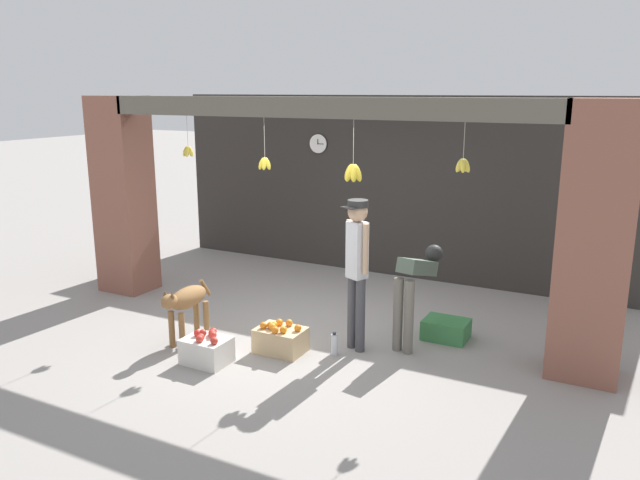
{
  "coord_description": "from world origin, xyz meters",
  "views": [
    {
      "loc": [
        3.51,
        -6.31,
        2.9
      ],
      "look_at": [
        0.0,
        0.42,
        1.08
      ],
      "focal_mm": 35.0,
      "sensor_mm": 36.0,
      "label": 1
    }
  ],
  "objects_px": {
    "shopkeeper": "(357,262)",
    "fruit_crate_oranges": "(280,339)",
    "produce_box_green": "(446,329)",
    "worker_stooping": "(415,284)",
    "fruit_crate_apples": "(207,349)",
    "water_bottle": "(334,344)",
    "dog": "(186,302)",
    "wall_clock": "(318,144)"
  },
  "relations": [
    {
      "from": "shopkeeper",
      "to": "fruit_crate_oranges",
      "type": "distance_m",
      "value": 1.24
    },
    {
      "from": "produce_box_green",
      "to": "worker_stooping",
      "type": "bearing_deg",
      "value": -129.22
    },
    {
      "from": "fruit_crate_oranges",
      "to": "fruit_crate_apples",
      "type": "height_order",
      "value": "fruit_crate_apples"
    },
    {
      "from": "fruit_crate_apples",
      "to": "water_bottle",
      "type": "height_order",
      "value": "fruit_crate_apples"
    },
    {
      "from": "dog",
      "to": "shopkeeper",
      "type": "xyz_separation_m",
      "value": [
        1.84,
        0.74,
        0.54
      ]
    },
    {
      "from": "fruit_crate_apples",
      "to": "produce_box_green",
      "type": "xyz_separation_m",
      "value": [
        2.12,
        1.87,
        -0.04
      ]
    },
    {
      "from": "water_bottle",
      "to": "wall_clock",
      "type": "bearing_deg",
      "value": 120.46
    },
    {
      "from": "worker_stooping",
      "to": "dog",
      "type": "bearing_deg",
      "value": -144.18
    },
    {
      "from": "fruit_crate_apples",
      "to": "wall_clock",
      "type": "distance_m",
      "value": 4.54
    },
    {
      "from": "dog",
      "to": "fruit_crate_apples",
      "type": "distance_m",
      "value": 0.74
    },
    {
      "from": "dog",
      "to": "shopkeeper",
      "type": "bearing_deg",
      "value": 110.31
    },
    {
      "from": "dog",
      "to": "wall_clock",
      "type": "relative_size",
      "value": 2.73
    },
    {
      "from": "produce_box_green",
      "to": "fruit_crate_oranges",
      "type": "bearing_deg",
      "value": -141.33
    },
    {
      "from": "fruit_crate_apples",
      "to": "fruit_crate_oranges",
      "type": "bearing_deg",
      "value": 48.16
    },
    {
      "from": "worker_stooping",
      "to": "produce_box_green",
      "type": "relative_size",
      "value": 2.15
    },
    {
      "from": "wall_clock",
      "to": "shopkeeper",
      "type": "bearing_deg",
      "value": -55.42
    },
    {
      "from": "fruit_crate_apples",
      "to": "water_bottle",
      "type": "relative_size",
      "value": 1.87
    },
    {
      "from": "fruit_crate_apples",
      "to": "wall_clock",
      "type": "bearing_deg",
      "value": 100.49
    },
    {
      "from": "worker_stooping",
      "to": "produce_box_green",
      "type": "height_order",
      "value": "worker_stooping"
    },
    {
      "from": "shopkeeper",
      "to": "fruit_crate_apples",
      "type": "relative_size",
      "value": 3.56
    },
    {
      "from": "produce_box_green",
      "to": "water_bottle",
      "type": "relative_size",
      "value": 1.99
    },
    {
      "from": "shopkeeper",
      "to": "fruit_crate_apples",
      "type": "height_order",
      "value": "shopkeeper"
    },
    {
      "from": "shopkeeper",
      "to": "wall_clock",
      "type": "height_order",
      "value": "wall_clock"
    },
    {
      "from": "fruit_crate_apples",
      "to": "wall_clock",
      "type": "relative_size",
      "value": 1.51
    },
    {
      "from": "shopkeeper",
      "to": "water_bottle",
      "type": "xyz_separation_m",
      "value": [
        -0.15,
        -0.25,
        -0.92
      ]
    },
    {
      "from": "fruit_crate_oranges",
      "to": "wall_clock",
      "type": "relative_size",
      "value": 1.67
    },
    {
      "from": "fruit_crate_oranges",
      "to": "water_bottle",
      "type": "height_order",
      "value": "fruit_crate_oranges"
    },
    {
      "from": "fruit_crate_apples",
      "to": "produce_box_green",
      "type": "distance_m",
      "value": 2.83
    },
    {
      "from": "dog",
      "to": "wall_clock",
      "type": "xyz_separation_m",
      "value": [
        -0.2,
        3.69,
        1.55
      ]
    },
    {
      "from": "shopkeeper",
      "to": "worker_stooping",
      "type": "xyz_separation_m",
      "value": [
        0.54,
        0.42,
        -0.29
      ]
    },
    {
      "from": "dog",
      "to": "wall_clock",
      "type": "distance_m",
      "value": 4.01
    },
    {
      "from": "dog",
      "to": "shopkeeper",
      "type": "distance_m",
      "value": 2.05
    },
    {
      "from": "fruit_crate_oranges",
      "to": "fruit_crate_apples",
      "type": "bearing_deg",
      "value": -131.84
    },
    {
      "from": "dog",
      "to": "fruit_crate_oranges",
      "type": "height_order",
      "value": "dog"
    },
    {
      "from": "shopkeeper",
      "to": "worker_stooping",
      "type": "height_order",
      "value": "shopkeeper"
    },
    {
      "from": "fruit_crate_apples",
      "to": "water_bottle",
      "type": "xyz_separation_m",
      "value": [
        1.13,
        0.85,
        -0.03
      ]
    },
    {
      "from": "dog",
      "to": "fruit_crate_apples",
      "type": "relative_size",
      "value": 1.81
    },
    {
      "from": "fruit_crate_oranges",
      "to": "produce_box_green",
      "type": "relative_size",
      "value": 1.04
    },
    {
      "from": "worker_stooping",
      "to": "water_bottle",
      "type": "bearing_deg",
      "value": -126.13
    },
    {
      "from": "wall_clock",
      "to": "worker_stooping",
      "type": "bearing_deg",
      "value": -44.47
    },
    {
      "from": "water_bottle",
      "to": "wall_clock",
      "type": "xyz_separation_m",
      "value": [
        -1.88,
        3.2,
        1.93
      ]
    },
    {
      "from": "worker_stooping",
      "to": "fruit_crate_apples",
      "type": "relative_size",
      "value": 2.29
    }
  ]
}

